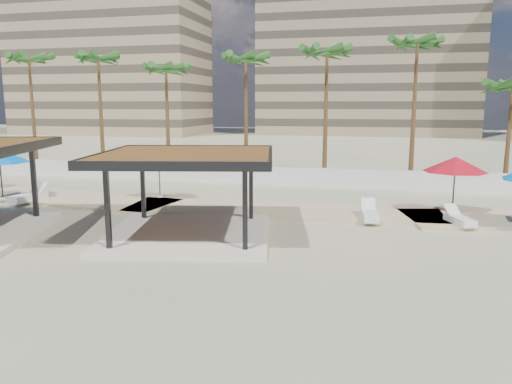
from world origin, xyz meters
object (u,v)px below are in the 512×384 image
pavilion_central (187,186)px  umbrella_c (455,165)px  lounger_c (459,219)px  lounger_b (370,214)px  lounger_a (29,196)px

pavilion_central → umbrella_c: size_ratio=2.28×
lounger_c → lounger_b: bearing=67.3°
lounger_a → lounger_c: 22.51m
lounger_a → lounger_b: lounger_a is taller
lounger_a → lounger_b: (18.58, -0.05, -0.02)m
pavilion_central → lounger_b: pavilion_central is taller
pavilion_central → umbrella_c: pavilion_central is taller
lounger_b → lounger_c: 3.93m
pavilion_central → lounger_a: size_ratio=3.37×
lounger_a → umbrella_c: bearing=-76.8°
umbrella_c → pavilion_central: bearing=-148.7°
lounger_a → lounger_c: size_ratio=1.24×
umbrella_c → lounger_c: 3.31m
lounger_b → lounger_c: lounger_b is taller
lounger_c → lounger_a: bearing=67.2°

